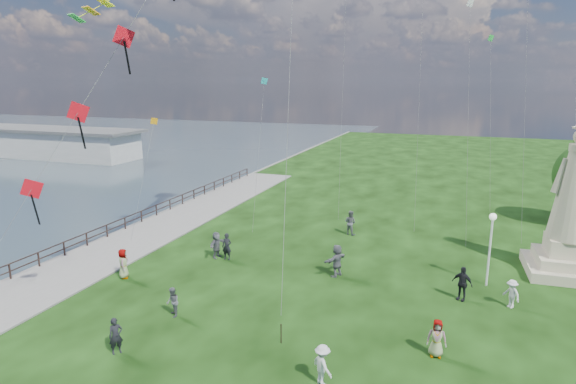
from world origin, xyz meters
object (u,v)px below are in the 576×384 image
at_px(person_0, 116,336).
at_px(person_9, 462,283).
at_px(person_7, 350,223).
at_px(person_1, 173,302).
at_px(lamppost, 491,234).
at_px(person_5, 217,245).
at_px(person_8, 511,294).
at_px(person_6, 227,247).
at_px(person_2, 322,365).
at_px(person_11, 337,260).
at_px(person_10, 123,264).
at_px(statue, 571,221).
at_px(pier_pavilion, 51,142).
at_px(person_4, 437,338).

relative_size(person_0, person_9, 0.86).
xyz_separation_m(person_0, person_7, (5.58, 18.87, 0.12)).
bearing_deg(person_1, person_9, 76.15).
height_order(lamppost, person_7, lamppost).
xyz_separation_m(person_7, person_9, (7.83, -8.69, 0.00)).
bearing_deg(lamppost, person_5, -175.56).
height_order(lamppost, person_8, lamppost).
relative_size(person_6, person_8, 1.17).
xyz_separation_m(person_2, person_6, (-9.22, 10.32, 0.06)).
xyz_separation_m(lamppost, person_7, (-9.13, 6.31, -2.08)).
distance_m(person_1, person_6, 7.73).
bearing_deg(person_11, person_8, 108.44).
bearing_deg(person_10, person_1, -149.89).
distance_m(lamppost, person_7, 11.29).
height_order(person_9, person_11, person_11).
xyz_separation_m(person_10, person_11, (11.42, 4.43, 0.08)).
distance_m(person_8, person_9, 2.34).
distance_m(person_5, person_6, 0.78).
xyz_separation_m(statue, person_2, (-10.45, -15.00, -2.45)).
bearing_deg(person_5, person_1, -157.86).
height_order(person_0, person_9, person_9).
bearing_deg(pier_pavilion, person_2, -36.83).
height_order(lamppost, person_6, lamppost).
relative_size(person_10, person_11, 0.91).
bearing_deg(person_0, person_7, 20.70).
relative_size(person_1, person_5, 0.85).
distance_m(lamppost, person_11, 8.52).
bearing_deg(lamppost, person_7, 145.35).
bearing_deg(person_0, person_4, -33.82).
relative_size(lamppost, person_0, 2.65).
bearing_deg(person_2, person_1, 21.09).
height_order(pier_pavilion, person_4, pier_pavilion).
bearing_deg(pier_pavilion, person_10, -40.53).
xyz_separation_m(pier_pavilion, person_0, (46.36, -42.07, -1.06)).
height_order(person_0, person_5, person_5).
relative_size(statue, person_4, 5.32).
xyz_separation_m(person_9, person_11, (-6.83, 0.83, 0.04)).
bearing_deg(statue, person_6, -169.49).
height_order(person_4, person_6, person_6).
bearing_deg(person_1, statue, 82.62).
relative_size(person_7, person_10, 1.04).
relative_size(person_2, person_4, 0.99).
bearing_deg(person_11, statue, 135.36).
distance_m(person_5, person_9, 14.83).
bearing_deg(person_1, person_4, 52.67).
bearing_deg(person_4, person_10, 166.97).
height_order(person_5, person_8, person_5).
relative_size(statue, person_10, 4.95).
distance_m(person_1, person_2, 8.62).
distance_m(person_4, person_6, 14.81).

